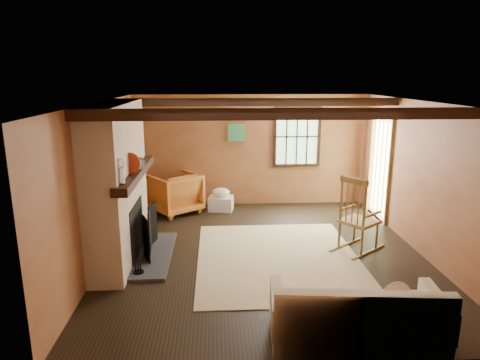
{
  "coord_description": "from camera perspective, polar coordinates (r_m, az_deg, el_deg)",
  "views": [
    {
      "loc": [
        -0.75,
        -6.37,
        2.78
      ],
      "look_at": [
        -0.36,
        0.4,
        1.12
      ],
      "focal_mm": 32.0,
      "sensor_mm": 36.0,
      "label": 1
    }
  ],
  "objects": [
    {
      "name": "ground",
      "position": [
        6.99,
        3.21,
        -9.74
      ],
      "size": [
        5.5,
        5.5,
        0.0
      ],
      "primitive_type": "plane",
      "color": "black",
      "rests_on": "ground"
    },
    {
      "name": "room_envelope",
      "position": [
        6.79,
        5.01,
        3.97
      ],
      "size": [
        5.02,
        5.52,
        2.44
      ],
      "color": "#9C5D37",
      "rests_on": "ground"
    },
    {
      "name": "fireplace",
      "position": [
        6.75,
        -15.8,
        -1.19
      ],
      "size": [
        1.02,
        2.3,
        2.4
      ],
      "color": "#AF5444",
      "rests_on": "ground"
    },
    {
      "name": "rug",
      "position": [
        6.83,
        5.1,
        -10.32
      ],
      "size": [
        2.5,
        3.0,
        0.01
      ],
      "primitive_type": "cube",
      "color": "#CCBB88",
      "rests_on": "ground"
    },
    {
      "name": "rocking_chair",
      "position": [
        7.17,
        15.39,
        -5.08
      ],
      "size": [
        1.0,
        0.93,
        1.25
      ],
      "rotation": [
        0.0,
        0.0,
        2.24
      ],
      "color": "tan",
      "rests_on": "ground"
    },
    {
      "name": "sofa",
      "position": [
        4.92,
        15.34,
        -17.59
      ],
      "size": [
        1.88,
        0.98,
        0.73
      ],
      "rotation": [
        0.0,
        0.0,
        -0.1
      ],
      "color": "silver",
      "rests_on": "ground"
    },
    {
      "name": "firewood_pile",
      "position": [
        9.43,
        -11.23,
        -2.83
      ],
      "size": [
        0.73,
        0.13,
        0.27
      ],
      "color": "#4F3122",
      "rests_on": "ground"
    },
    {
      "name": "laundry_basket",
      "position": [
        9.06,
        -2.56,
        -3.14
      ],
      "size": [
        0.56,
        0.46,
        0.3
      ],
      "primitive_type": "cube",
      "rotation": [
        0.0,
        0.0,
        -0.17
      ],
      "color": "white",
      "rests_on": "ground"
    },
    {
      "name": "basket_pillow",
      "position": [
        9.0,
        -2.58,
        -1.65
      ],
      "size": [
        0.46,
        0.41,
        0.19
      ],
      "primitive_type": "ellipsoid",
      "rotation": [
        0.0,
        0.0,
        0.33
      ],
      "color": "silver",
      "rests_on": "laundry_basket"
    },
    {
      "name": "armchair",
      "position": [
        8.95,
        -8.68,
        -1.72
      ],
      "size": [
        1.27,
        1.27,
        0.84
      ],
      "primitive_type": "imported",
      "rotation": [
        0.0,
        0.0,
        -2.5
      ],
      "color": "#BF6026",
      "rests_on": "ground"
    }
  ]
}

